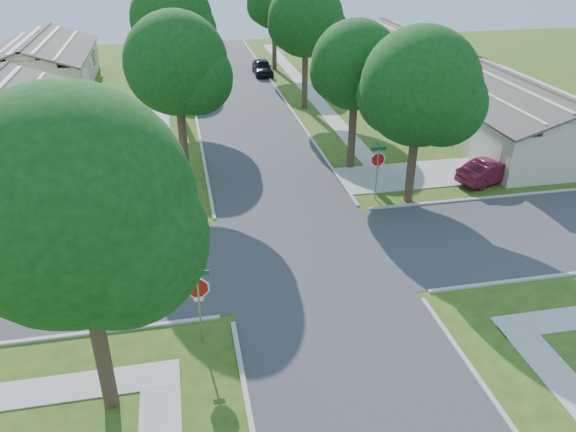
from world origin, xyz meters
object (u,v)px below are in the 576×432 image
at_px(car_curb_west, 207,47).
at_px(tree_w_near, 178,68).
at_px(tree_sw_corner, 77,215).
at_px(stop_sign_ne, 378,162).
at_px(car_curb_east, 262,67).
at_px(stop_sign_sw, 198,292).
at_px(tree_e_mid, 306,22).
at_px(tree_ne_corner, 421,92).
at_px(tree_e_far, 275,4).
at_px(house_ne_far, 406,59).
at_px(car_driveway, 490,171).
at_px(house_ne_near, 513,119).
at_px(tree_e_near, 357,69).
at_px(tree_w_far, 171,12).
at_px(house_nw_far, 42,68).
at_px(tree_w_mid, 173,23).

bearing_deg(car_curb_west, tree_w_near, 91.47).
xyz_separation_m(tree_sw_corner, car_curb_west, (6.24, 49.61, -5.54)).
height_order(stop_sign_ne, car_curb_east, stop_sign_ne).
distance_m(stop_sign_sw, tree_e_mid, 27.71).
bearing_deg(stop_sign_ne, tree_ne_corner, -16.55).
height_order(tree_e_far, tree_ne_corner, tree_e_far).
xyz_separation_m(house_ne_far, car_driveway, (-4.49, -23.50, -0.87)).
distance_m(tree_w_near, house_ne_near, 21.24).
bearing_deg(stop_sign_sw, tree_w_near, 89.77).
xyz_separation_m(tree_e_far, car_driveway, (6.75, -28.51, -5.34)).
bearing_deg(tree_ne_corner, tree_e_near, 108.53).
distance_m(tree_ne_corner, house_ne_far, 26.91).
bearing_deg(tree_e_near, tree_e_mid, 89.97).
xyz_separation_m(stop_sign_sw, house_ne_near, (20.69, 15.70, -0.51)).
height_order(tree_e_mid, car_curb_east, tree_e_mid).
bearing_deg(car_curb_west, tree_e_near, 107.36).
bearing_deg(tree_sw_corner, house_ne_near, 37.52).
relative_size(stop_sign_ne, tree_sw_corner, 0.31).
height_order(tree_w_near, tree_sw_corner, tree_sw_corner).
height_order(tree_ne_corner, car_curb_east, tree_ne_corner).
distance_m(tree_w_near, car_curb_east, 24.93).
height_order(tree_w_far, house_nw_far, tree_w_far).
height_order(car_curb_east, car_curb_west, car_curb_west).
relative_size(tree_w_mid, tree_w_far, 1.19).
xyz_separation_m(stop_sign_sw, stop_sign_ne, (9.40, 9.40, 0.00)).
bearing_deg(car_curb_west, tree_e_far, 131.99).
relative_size(tree_w_mid, car_curb_east, 2.32).
distance_m(tree_w_near, car_curb_west, 34.21).
bearing_deg(tree_e_mid, stop_sign_ne, -90.20).
relative_size(tree_sw_corner, house_ne_far, 0.70).
distance_m(tree_w_mid, tree_sw_corner, 28.14).
xyz_separation_m(tree_e_near, house_ne_near, (11.24, 1.99, -4.13)).
distance_m(tree_w_far, tree_sw_corner, 41.10).
relative_size(tree_w_mid, car_curb_west, 1.93).
bearing_deg(tree_e_far, house_ne_far, -24.03).
bearing_deg(tree_w_mid, tree_ne_corner, -56.78).
bearing_deg(tree_w_near, tree_w_far, 90.01).
distance_m(tree_e_near, house_ne_near, 12.14).
relative_size(tree_e_mid, tree_w_mid, 0.96).
bearing_deg(stop_sign_ne, tree_e_near, 89.32).
bearing_deg(tree_w_far, tree_sw_corner, -93.89).
distance_m(tree_w_mid, house_nw_far, 16.56).
xyz_separation_m(tree_e_near, car_driveway, (6.75, -3.51, -5.00)).
bearing_deg(house_ne_far, tree_sw_corner, -123.06).
distance_m(tree_e_far, house_nw_far, 21.31).
bearing_deg(tree_ne_corner, house_ne_far, 68.77).
bearing_deg(house_ne_far, car_curb_west, 141.62).
bearing_deg(stop_sign_ne, tree_w_mid, 119.80).
xyz_separation_m(tree_e_mid, tree_e_far, (-0.00, 13.00, -0.27)).
distance_m(stop_sign_sw, tree_ne_corner, 14.64).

